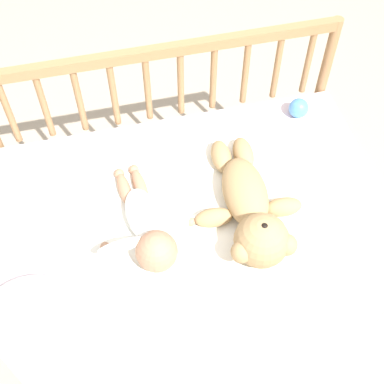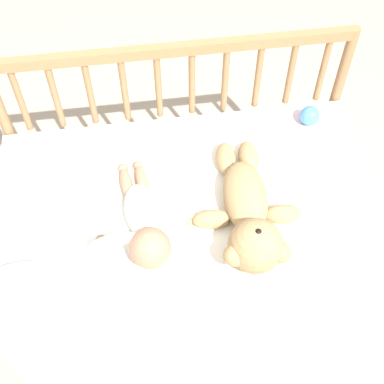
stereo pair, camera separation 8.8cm
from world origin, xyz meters
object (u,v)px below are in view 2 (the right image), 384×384
object	(u,v)px
baby	(144,224)
small_pillow	(19,289)
toy_ball	(310,116)
teddy_bear	(249,215)

from	to	relation	value
baby	small_pillow	size ratio (longest dim) A/B	1.80
baby	small_pillow	bearing A→B (deg)	-157.44
toy_ball	teddy_bear	bearing A→B (deg)	-127.24
teddy_bear	toy_ball	distance (m)	0.48
baby	toy_ball	bearing A→B (deg)	31.27
teddy_bear	baby	xyz separation A→B (m)	(-0.30, 0.02, -0.02)
baby	toy_ball	xyz separation A→B (m)	(0.59, 0.36, -0.01)
baby	toy_ball	distance (m)	0.70
teddy_bear	baby	size ratio (longest dim) A/B	1.22
teddy_bear	small_pillow	bearing A→B (deg)	-169.38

